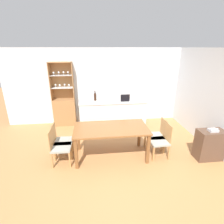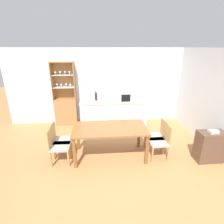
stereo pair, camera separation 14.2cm
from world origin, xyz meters
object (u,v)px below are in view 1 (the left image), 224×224
at_px(dining_chair_side_left_near, 59,147).
at_px(side_cabinet, 209,145).
at_px(microwave, 126,96).
at_px(display_cabinet, 64,107).
at_px(dining_chair_side_left_far, 61,141).
at_px(telephone, 213,130).
at_px(dining_table, 111,131).
at_px(dining_chair_side_right_far, 157,135).
at_px(dining_chair_side_right_near, 161,140).
at_px(wine_bottle, 95,97).

relative_size(dining_chair_side_left_near, side_cabinet, 1.16).
bearing_deg(microwave, display_cabinet, 166.78).
bearing_deg(dining_chair_side_left_far, telephone, 83.62).
distance_m(display_cabinet, dining_table, 2.49).
height_order(dining_chair_side_right_far, dining_chair_side_left_far, same).
bearing_deg(dining_chair_side_right_far, dining_table, 98.25).
bearing_deg(microwave, dining_chair_side_right_far, -69.72).
xyz_separation_m(dining_chair_side_left_near, dining_chair_side_left_far, (0.00, 0.27, 0.00)).
relative_size(dining_chair_side_left_far, telephone, 4.24).
bearing_deg(side_cabinet, telephone, -110.63).
height_order(dining_table, dining_chair_side_right_near, dining_chair_side_right_near).
height_order(dining_chair_side_left_far, microwave, microwave).
height_order(side_cabinet, telephone, telephone).
height_order(dining_chair_side_right_far, microwave, microwave).
relative_size(dining_table, side_cabinet, 2.35).
distance_m(dining_chair_side_left_far, telephone, 3.58).
height_order(dining_chair_side_right_far, dining_chair_side_right_near, same).
xyz_separation_m(dining_chair_side_right_far, dining_chair_side_left_far, (-2.41, 0.00, 0.00)).
height_order(dining_chair_side_left_near, side_cabinet, dining_chair_side_left_near).
distance_m(dining_chair_side_right_near, microwave, 1.93).
bearing_deg(dining_chair_side_right_far, display_cabinet, 54.84).
relative_size(dining_chair_side_left_near, dining_chair_side_right_far, 1.00).
bearing_deg(microwave, side_cabinet, -49.73).
bearing_deg(wine_bottle, dining_chair_side_right_far, -46.00).
distance_m(display_cabinet, dining_chair_side_right_far, 3.23).
height_order(dining_chair_side_right_near, telephone, dining_chair_side_right_near).
distance_m(side_cabinet, telephone, 0.40).
height_order(wine_bottle, side_cabinet, wine_bottle).
relative_size(side_cabinet, telephone, 3.66).
height_order(display_cabinet, dining_chair_side_right_near, display_cabinet).
xyz_separation_m(dining_chair_side_right_far, telephone, (1.12, -0.53, 0.35)).
bearing_deg(telephone, dining_chair_side_left_far, 171.43).
height_order(dining_table, wine_bottle, wine_bottle).
bearing_deg(side_cabinet, microwave, 130.27).
relative_size(display_cabinet, dining_table, 1.22).
relative_size(dining_table, dining_chair_side_right_near, 2.03).
relative_size(dining_chair_side_right_near, telephone, 4.24).
relative_size(dining_table, microwave, 3.88).
distance_m(dining_chair_side_left_near, telephone, 3.55).
xyz_separation_m(dining_chair_side_left_near, side_cabinet, (3.53, -0.23, -0.06)).
relative_size(display_cabinet, dining_chair_side_left_near, 2.48).
distance_m(display_cabinet, wine_bottle, 1.20).
bearing_deg(display_cabinet, dining_chair_side_left_far, -85.15).
bearing_deg(telephone, dining_chair_side_right_near, 166.73).
height_order(dining_table, dining_chair_side_right_far, dining_chair_side_right_far).
height_order(dining_chair_side_right_near, side_cabinet, dining_chair_side_right_near).
bearing_deg(wine_bottle, dining_chair_side_left_far, -119.36).
xyz_separation_m(side_cabinet, telephone, (-0.01, -0.03, 0.40)).
bearing_deg(dining_chair_side_right_far, dining_chair_side_left_far, 91.87).
relative_size(dining_chair_side_left_far, side_cabinet, 1.16).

